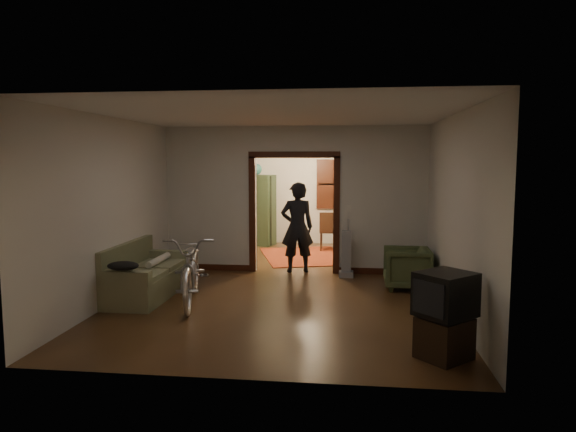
% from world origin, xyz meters
% --- Properties ---
extents(floor, '(5.00, 8.50, 0.01)m').
position_xyz_m(floor, '(0.00, 0.00, 0.00)').
color(floor, '#331F10').
rests_on(floor, ground).
extents(ceiling, '(5.00, 8.50, 0.01)m').
position_xyz_m(ceiling, '(0.00, 0.00, 2.80)').
color(ceiling, white).
rests_on(ceiling, floor).
extents(wall_back, '(5.00, 0.02, 2.80)m').
position_xyz_m(wall_back, '(0.00, 4.25, 1.40)').
color(wall_back, beige).
rests_on(wall_back, floor).
extents(wall_left, '(0.02, 8.50, 2.80)m').
position_xyz_m(wall_left, '(-2.50, 0.00, 1.40)').
color(wall_left, beige).
rests_on(wall_left, floor).
extents(wall_right, '(0.02, 8.50, 2.80)m').
position_xyz_m(wall_right, '(2.50, 0.00, 1.40)').
color(wall_right, beige).
rests_on(wall_right, floor).
extents(partition_wall, '(5.00, 0.14, 2.80)m').
position_xyz_m(partition_wall, '(0.00, 0.75, 1.40)').
color(partition_wall, beige).
rests_on(partition_wall, floor).
extents(door_casing, '(1.74, 0.20, 2.32)m').
position_xyz_m(door_casing, '(0.00, 0.75, 1.10)').
color(door_casing, '#33150B').
rests_on(door_casing, floor).
extents(far_window, '(0.98, 0.06, 1.28)m').
position_xyz_m(far_window, '(0.70, 4.21, 1.55)').
color(far_window, black).
rests_on(far_window, wall_back).
extents(chandelier, '(0.24, 0.24, 0.24)m').
position_xyz_m(chandelier, '(0.00, 2.50, 2.35)').
color(chandelier, '#FFE0A5').
rests_on(chandelier, ceiling).
extents(light_switch, '(0.08, 0.01, 0.12)m').
position_xyz_m(light_switch, '(1.05, 0.68, 1.25)').
color(light_switch, silver).
rests_on(light_switch, partition_wall).
extents(sofa, '(0.86, 1.87, 0.85)m').
position_xyz_m(sofa, '(-2.15, -1.35, 0.43)').
color(sofa, '#636744').
rests_on(sofa, floor).
extents(rolled_paper, '(0.11, 0.86, 0.11)m').
position_xyz_m(rolled_paper, '(-2.05, -1.05, 0.53)').
color(rolled_paper, beige).
rests_on(rolled_paper, sofa).
extents(jacket, '(0.45, 0.33, 0.13)m').
position_xyz_m(jacket, '(-2.10, -2.26, 0.68)').
color(jacket, black).
rests_on(jacket, sofa).
extents(bicycle, '(1.13, 2.13, 1.06)m').
position_xyz_m(bicycle, '(-1.30, -1.62, 0.53)').
color(bicycle, silver).
rests_on(bicycle, floor).
extents(armchair, '(0.78, 0.76, 0.70)m').
position_xyz_m(armchair, '(2.02, -0.35, 0.35)').
color(armchair, '#414E2C').
rests_on(armchair, floor).
extents(tv_stand, '(0.68, 0.67, 0.45)m').
position_xyz_m(tv_stand, '(2.08, -3.46, 0.23)').
color(tv_stand, black).
rests_on(tv_stand, floor).
extents(crt_tv, '(0.74, 0.74, 0.48)m').
position_xyz_m(crt_tv, '(2.08, -3.46, 0.71)').
color(crt_tv, black).
rests_on(crt_tv, tv_stand).
extents(vacuum, '(0.32, 0.28, 0.87)m').
position_xyz_m(vacuum, '(1.00, 0.40, 0.43)').
color(vacuum, gray).
rests_on(vacuum, floor).
extents(person, '(0.72, 0.57, 1.74)m').
position_xyz_m(person, '(0.06, 0.74, 0.87)').
color(person, black).
rests_on(person, floor).
extents(oriental_rug, '(2.38, 2.76, 0.02)m').
position_xyz_m(oriental_rug, '(0.07, 2.36, 0.01)').
color(oriental_rug, maroon).
rests_on(oriental_rug, floor).
extents(locker, '(1.00, 0.74, 1.79)m').
position_xyz_m(locker, '(-1.30, 3.86, 0.90)').
color(locker, '#253620').
rests_on(locker, floor).
extents(globe, '(0.29, 0.29, 0.29)m').
position_xyz_m(globe, '(-1.30, 3.86, 1.94)').
color(globe, '#1E5972').
rests_on(globe, locker).
extents(desk, '(1.04, 0.61, 0.76)m').
position_xyz_m(desk, '(1.22, 3.74, 0.38)').
color(desk, black).
rests_on(desk, floor).
extents(desk_chair, '(0.50, 0.50, 0.94)m').
position_xyz_m(desk_chair, '(0.57, 3.20, 0.47)').
color(desk_chair, black).
rests_on(desk_chair, floor).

